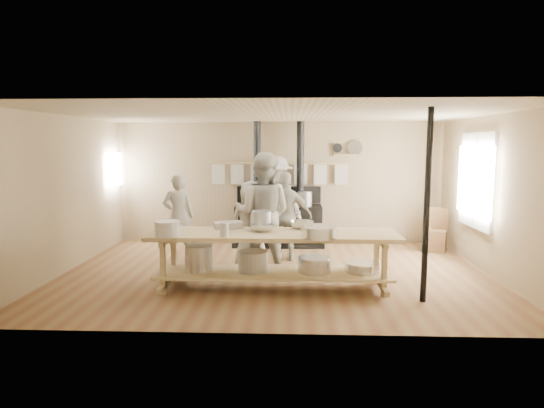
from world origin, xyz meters
The scene contains 24 objects.
ground centered at (0.00, 0.00, 0.00)m, with size 7.00×7.00×0.00m, color brown.
room_shell centered at (0.00, 0.00, 1.62)m, with size 7.00×7.00×7.00m.
window_right centered at (3.47, 0.60, 1.50)m, with size 0.09×1.50×1.65m.
left_opening centered at (-3.45, 2.00, 1.60)m, with size 0.00×0.90×0.90m.
stove centered at (-0.01, 2.12, 0.52)m, with size 1.90×0.75×2.60m.
towel_rail centered at (0.00, 2.40, 1.56)m, with size 3.00×0.04×0.47m.
back_wall_shelf centered at (1.46, 2.43, 2.00)m, with size 0.63×0.14×0.32m.
prep_table centered at (-0.01, -0.90, 0.52)m, with size 3.60×0.90×0.85m.
support_post centered at (2.05, -1.35, 1.30)m, with size 0.08×0.08×2.60m, color black.
cook_far_left centered at (-1.84, 0.92, 0.79)m, with size 0.58×0.38×1.59m, color #A7A494.
cook_left centered at (-0.21, 0.01, 0.99)m, with size 0.97×0.75×1.99m, color #A7A494.
cook_center centered at (-0.41, 0.13, 0.76)m, with size 0.75×0.48×1.53m, color #A7A494.
cook_right centered at (0.17, 0.84, 0.82)m, with size 0.96×0.40×1.63m, color #A7A494.
cook_by_window centered at (-0.05, 1.95, 0.94)m, with size 1.22×0.70×1.89m, color #A7A494.
chair centered at (3.16, 1.67, 0.25)m, with size 0.53×0.53×0.86m.
bowl_white_a centered at (-1.55, -0.85, 0.89)m, with size 0.36×0.36×0.09m, color silver.
bowl_steel_a centered at (-0.16, -0.82, 0.90)m, with size 0.34×0.34×0.11m, color silver.
bowl_white_b centered at (0.71, -1.09, 0.90)m, with size 0.37×0.37×0.09m, color silver.
bowl_steel_b centered at (0.42, -0.57, 0.91)m, with size 0.37×0.37×0.11m, color silver.
roasting_pan centered at (-0.70, -0.57, 0.90)m, with size 0.42×0.28×0.09m, color #B2B2B7.
mixing_bowl_large centered at (0.64, -1.23, 0.93)m, with size 0.49×0.49×0.16m, color silver.
bucket_galv centered at (-0.19, -0.63, 0.99)m, with size 0.30×0.30×0.28m, color gray.
deep_bowl_enamel centered at (-1.46, -1.23, 0.96)m, with size 0.34×0.34×0.21m, color silver.
pitcher centered at (-0.67, -1.23, 0.95)m, with size 0.13×0.13×0.20m, color silver.
Camera 1 is at (0.23, -7.38, 2.10)m, focal length 30.00 mm.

